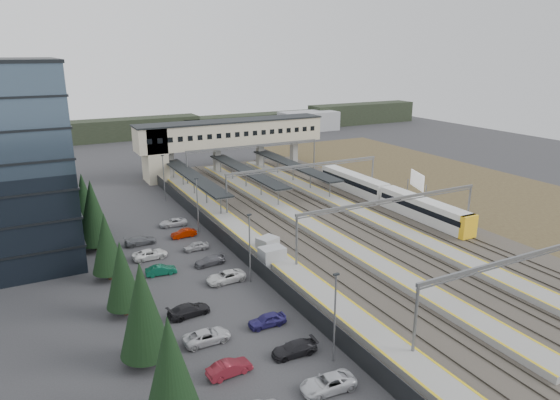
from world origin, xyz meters
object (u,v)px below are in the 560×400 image
relay_cabin_near (272,257)px  billboard (417,181)px  footbridge (219,137)px  train (387,196)px  relay_cabin_far (268,246)px

relay_cabin_near → billboard: 38.42m
footbridge → billboard: (24.07, -33.28, -4.81)m
train → billboard: billboard is taller
relay_cabin_near → relay_cabin_far: relay_cabin_near is taller
relay_cabin_near → billboard: (35.68, 14.12, 1.90)m
relay_cabin_near → train: 30.71m
relay_cabin_near → footbridge: size_ratio=0.07×
relay_cabin_far → footbridge: size_ratio=0.07×
relay_cabin_far → footbridge: footbridge is taller
relay_cabin_near → relay_cabin_far: 3.92m
relay_cabin_near → footbridge: bearing=76.2°
billboard → train: bearing=-170.4°
relay_cabin_far → billboard: size_ratio=0.56×
relay_cabin_near → footbridge: 49.26m
train → billboard: size_ratio=6.79×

